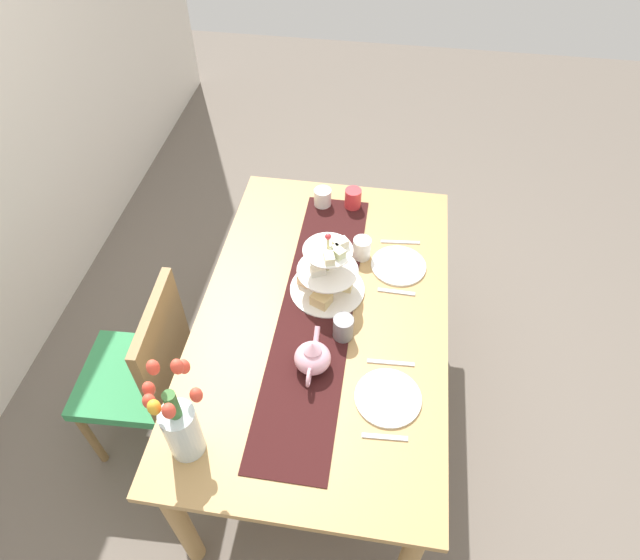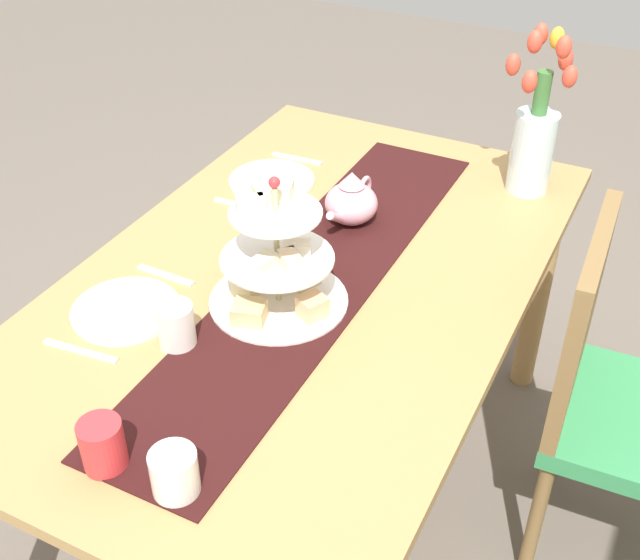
# 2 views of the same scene
# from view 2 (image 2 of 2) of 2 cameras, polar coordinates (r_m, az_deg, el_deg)

# --- Properties ---
(ground_plane) EXTENTS (8.00, 8.00, 0.00)m
(ground_plane) POSITION_cam_2_polar(r_m,az_deg,el_deg) (2.36, -0.91, -14.66)
(ground_plane) COLOR #6B6056
(dining_table) EXTENTS (1.60, 0.96, 0.75)m
(dining_table) POSITION_cam_2_polar(r_m,az_deg,el_deg) (1.90, -1.09, -2.16)
(dining_table) COLOR tan
(dining_table) RESTS_ON ground_plane
(chair_left) EXTENTS (0.44, 0.44, 0.91)m
(chair_left) POSITION_cam_2_polar(r_m,az_deg,el_deg) (2.02, 20.17, -7.56)
(chair_left) COLOR olive
(chair_left) RESTS_ON ground_plane
(table_runner) EXTENTS (1.36, 0.28, 0.00)m
(table_runner) POSITION_cam_2_polar(r_m,az_deg,el_deg) (1.83, -0.42, 0.23)
(table_runner) COLOR black
(table_runner) RESTS_ON dining_table
(tiered_cake_stand) EXTENTS (0.30, 0.30, 0.30)m
(tiered_cake_stand) POSITION_cam_2_polar(r_m,az_deg,el_deg) (1.70, -2.98, 0.81)
(tiered_cake_stand) COLOR beige
(tiered_cake_stand) RESTS_ON table_runner
(teapot) EXTENTS (0.24, 0.13, 0.14)m
(teapot) POSITION_cam_2_polar(r_m,az_deg,el_deg) (2.00, 2.22, 5.53)
(teapot) COLOR #E5A8BC
(teapot) RESTS_ON table_runner
(tulip_vase) EXTENTS (0.21, 0.17, 0.44)m
(tulip_vase) POSITION_cam_2_polar(r_m,az_deg,el_deg) (2.16, 14.83, 9.88)
(tulip_vase) COLOR silver
(tulip_vase) RESTS_ON dining_table
(cream_jug) EXTENTS (0.08, 0.08, 0.08)m
(cream_jug) POSITION_cam_2_polar(r_m,az_deg,el_deg) (1.38, -10.16, -13.20)
(cream_jug) COLOR white
(cream_jug) RESTS_ON dining_table
(dinner_plate_left) EXTENTS (0.23, 0.23, 0.01)m
(dinner_plate_left) POSITION_cam_2_polar(r_m,az_deg,el_deg) (2.20, -3.41, 6.97)
(dinner_plate_left) COLOR white
(dinner_plate_left) RESTS_ON dining_table
(fork_left) EXTENTS (0.03, 0.15, 0.01)m
(fork_left) POSITION_cam_2_polar(r_m,az_deg,el_deg) (2.31, -1.62, 8.50)
(fork_left) COLOR silver
(fork_left) RESTS_ON dining_table
(knife_left) EXTENTS (0.02, 0.17, 0.01)m
(knife_left) POSITION_cam_2_polar(r_m,az_deg,el_deg) (2.10, -5.37, 5.19)
(knife_left) COLOR silver
(knife_left) RESTS_ON dining_table
(dinner_plate_right) EXTENTS (0.23, 0.23, 0.01)m
(dinner_plate_right) POSITION_cam_2_polar(r_m,az_deg,el_deg) (1.78, -13.48, -2.07)
(dinner_plate_right) COLOR white
(dinner_plate_right) RESTS_ON dining_table
(fork_right) EXTENTS (0.02, 0.15, 0.01)m
(fork_right) POSITION_cam_2_polar(r_m,az_deg,el_deg) (1.86, -10.77, 0.32)
(fork_right) COLOR silver
(fork_right) RESTS_ON dining_table
(knife_right) EXTENTS (0.03, 0.17, 0.01)m
(knife_right) POSITION_cam_2_polar(r_m,az_deg,el_deg) (1.70, -16.45, -4.79)
(knife_right) COLOR silver
(knife_right) RESTS_ON dining_table
(mug_grey) EXTENTS (0.08, 0.08, 0.09)m
(mug_grey) POSITION_cam_2_polar(r_m,az_deg,el_deg) (1.92, -2.15, 3.89)
(mug_grey) COLOR slate
(mug_grey) RESTS_ON table_runner
(mug_white_text) EXTENTS (0.08, 0.08, 0.09)m
(mug_white_text) POSITION_cam_2_polar(r_m,az_deg,el_deg) (1.64, -10.07, -3.16)
(mug_white_text) COLOR white
(mug_white_text) RESTS_ON dining_table
(mug_orange) EXTENTS (0.08, 0.08, 0.09)m
(mug_orange) POSITION_cam_2_polar(r_m,az_deg,el_deg) (1.44, -15.00, -11.11)
(mug_orange) COLOR red
(mug_orange) RESTS_ON dining_table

